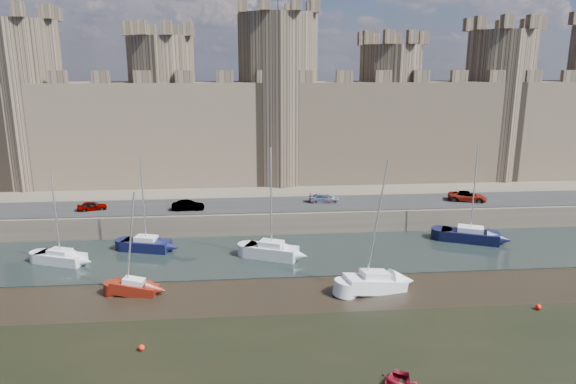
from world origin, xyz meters
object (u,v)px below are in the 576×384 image
at_px(car_2, 325,198).
at_px(sailboat_1, 146,244).
at_px(sailboat_2, 272,250).
at_px(sailboat_3, 470,235).
at_px(sailboat_5, 374,282).
at_px(sailboat_0, 60,257).
at_px(sailboat_4, 134,287).
at_px(car_3, 467,196).
at_px(car_1, 188,206).
at_px(car_0, 92,206).

height_order(car_2, sailboat_1, sailboat_1).
relative_size(sailboat_2, sailboat_3, 1.06).
bearing_deg(sailboat_2, sailboat_5, -21.82).
bearing_deg(sailboat_0, sailboat_4, -21.23).
distance_m(sailboat_0, sailboat_4, 11.36).
distance_m(sailboat_1, sailboat_4, 10.46).
bearing_deg(car_3, car_2, 104.35).
distance_m(sailboat_4, sailboat_5, 20.24).
height_order(car_1, sailboat_5, sailboat_5).
relative_size(car_2, car_3, 0.82).
distance_m(car_2, sailboat_5, 20.04).
bearing_deg(car_3, sailboat_5, 156.59).
xyz_separation_m(car_0, car_2, (27.10, 1.13, -0.00)).
bearing_deg(sailboat_0, car_1, 59.06).
height_order(car_1, sailboat_4, sailboat_4).
bearing_deg(sailboat_5, car_3, 37.38).
xyz_separation_m(sailboat_1, sailboat_4, (0.85, -10.42, -0.10)).
distance_m(sailboat_1, sailboat_2, 13.18).
xyz_separation_m(car_0, car_1, (10.95, -0.96, 0.05)).
bearing_deg(sailboat_5, sailboat_1, 139.33).
bearing_deg(sailboat_4, car_2, 53.49).
relative_size(car_1, sailboat_1, 0.37).
xyz_separation_m(car_1, car_2, (16.14, 2.09, -0.05)).
distance_m(car_1, sailboat_1, 7.62).
height_order(car_0, car_2, car_0).
bearing_deg(sailboat_4, sailboat_5, 5.67).
relative_size(car_0, sailboat_5, 0.28).
height_order(car_0, car_3, car_3).
distance_m(car_0, sailboat_0, 10.32).
distance_m(car_1, sailboat_5, 24.94).
distance_m(car_0, sailboat_4, 19.50).
bearing_deg(sailboat_5, sailboat_4, 164.86).
bearing_deg(car_3, sailboat_3, 176.79).
bearing_deg(car_3, sailboat_0, 120.18).
bearing_deg(sailboat_0, car_3, 33.27).
height_order(car_3, sailboat_5, sailboat_5).
relative_size(sailboat_2, sailboat_5, 0.98).
distance_m(sailboat_2, sailboat_3, 22.02).
xyz_separation_m(car_3, sailboat_5, (-16.35, -18.96, -2.33)).
bearing_deg(sailboat_2, sailboat_4, -125.49).
bearing_deg(car_0, sailboat_0, 162.63).
bearing_deg(sailboat_2, sailboat_3, 31.49).
bearing_deg(sailboat_0, car_0, 108.04).
height_order(car_0, car_1, car_1).
distance_m(car_2, car_3, 17.55).
distance_m(sailboat_2, sailboat_4, 13.93).
bearing_deg(sailboat_5, sailboat_3, 28.36).
bearing_deg(sailboat_3, car_1, -166.95).
height_order(car_1, sailboat_3, sailboat_3).
bearing_deg(sailboat_4, car_1, 89.10).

